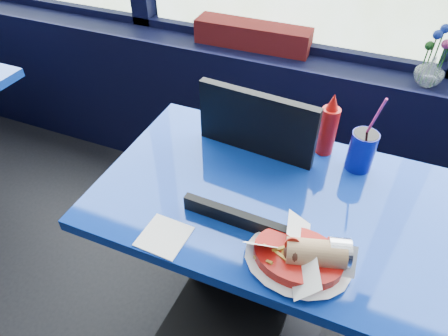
# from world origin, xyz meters

# --- Properties ---
(window_sill) EXTENTS (5.00, 0.26, 0.80)m
(window_sill) POSITION_xyz_m (0.00, 2.87, 0.40)
(window_sill) COLOR black
(window_sill) RESTS_ON ground
(near_table) EXTENTS (1.20, 0.70, 0.75)m
(near_table) POSITION_xyz_m (0.30, 2.00, 0.57)
(near_table) COLOR black
(near_table) RESTS_ON ground
(chair_near_front) EXTENTS (0.37, 0.38, 0.80)m
(chair_near_front) POSITION_xyz_m (0.20, 1.74, 0.46)
(chair_near_front) COLOR black
(chair_near_front) RESTS_ON ground
(chair_near_back) EXTENTS (0.48, 0.48, 0.98)m
(chair_near_back) POSITION_xyz_m (0.11, 2.31, 0.56)
(chair_near_back) COLOR black
(chair_near_back) RESTS_ON ground
(planter_box) EXTENTS (0.57, 0.15, 0.11)m
(planter_box) POSITION_xyz_m (-0.14, 2.90, 0.86)
(planter_box) COLOR maroon
(planter_box) RESTS_ON window_sill
(flower_vase) EXTENTS (0.16, 0.16, 0.25)m
(flower_vase) POSITION_xyz_m (0.66, 2.83, 0.88)
(flower_vase) COLOR silver
(flower_vase) RESTS_ON window_sill
(food_basket) EXTENTS (0.27, 0.27, 0.09)m
(food_basket) POSITION_xyz_m (0.39, 1.78, 0.78)
(food_basket) COLOR #B1100B
(food_basket) RESTS_ON near_table
(ketchup_bottle) EXTENTS (0.06, 0.06, 0.23)m
(ketchup_bottle) POSITION_xyz_m (0.35, 2.28, 0.85)
(ketchup_bottle) COLOR #B1100B
(ketchup_bottle) RESTS_ON near_table
(soda_cup) EXTENTS (0.09, 0.09, 0.29)m
(soda_cup) POSITION_xyz_m (0.48, 2.24, 0.82)
(soda_cup) COLOR #0C118B
(soda_cup) RESTS_ON near_table
(napkin) EXTENTS (0.13, 0.13, 0.00)m
(napkin) POSITION_xyz_m (0.02, 1.72, 0.75)
(napkin) COLOR white
(napkin) RESTS_ON near_table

